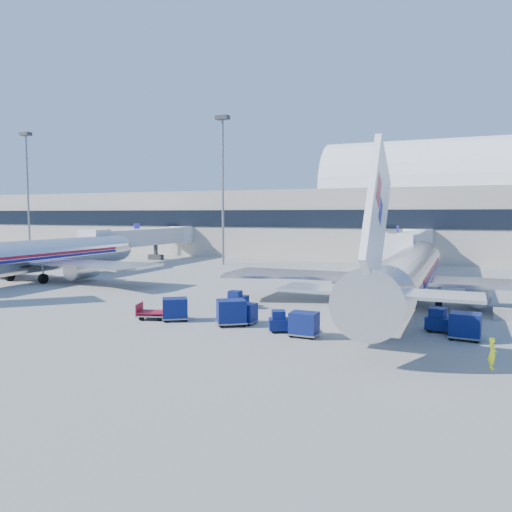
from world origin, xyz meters
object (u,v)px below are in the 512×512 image
at_px(jetbridge_mid, 148,237).
at_px(cart_train_c, 175,309).
at_px(cart_train_b, 231,312).
at_px(mast_west, 223,168).
at_px(jetbridge_near, 410,243).
at_px(airliner_main, 407,273).
at_px(airliner_mid, 32,256).
at_px(mast_far_west, 27,176).
at_px(ramp_worker, 492,353).
at_px(tug_lead, 284,322).
at_px(cart_solo_near, 304,324).
at_px(cart_train_a, 244,313).
at_px(cart_solo_far, 465,325).
at_px(cart_open_red, 154,314).
at_px(tug_right, 444,322).
at_px(tug_left, 237,300).

distance_m(jetbridge_mid, cart_train_c, 48.31).
bearing_deg(cart_train_b, mast_west, 82.95).
bearing_deg(jetbridge_near, airliner_main, -84.78).
xyz_separation_m(airliner_mid, mast_far_west, (-28.00, 25.49, 11.87)).
distance_m(jetbridge_mid, ramp_worker, 65.53).
relative_size(tug_lead, cart_solo_near, 1.36).
xyz_separation_m(jetbridge_mid, cart_train_a, (34.41, -37.30, -3.14)).
height_order(jetbridge_mid, cart_solo_far, jetbridge_mid).
bearing_deg(tug_lead, jetbridge_mid, 109.16).
distance_m(jetbridge_mid, cart_open_red, 47.54).
height_order(jetbridge_mid, cart_train_b, jetbridge_mid).
distance_m(tug_right, cart_train_a, 13.57).
bearing_deg(tug_left, jetbridge_near, -18.31).
relative_size(mast_west, tug_left, 9.96).
xyz_separation_m(cart_train_a, cart_open_red, (-6.86, -1.28, -0.37)).
bearing_deg(airliner_mid, cart_solo_far, -11.87).
distance_m(cart_solo_far, cart_open_red, 21.57).
distance_m(tug_lead, tug_left, 9.31).
relative_size(cart_train_a, ramp_worker, 1.08).
bearing_deg(jetbridge_near, tug_lead, -96.14).
bearing_deg(airliner_mid, cart_train_a, -18.96).
relative_size(cart_open_red, ramp_worker, 1.57).
xyz_separation_m(airliner_mid, mast_west, (12.00, 25.49, 11.87)).
bearing_deg(mast_far_west, tug_left, -28.66).
xyz_separation_m(airliner_main, mast_far_west, (-70.00, 25.49, 11.87)).
relative_size(cart_train_a, cart_solo_near, 0.96).
height_order(cart_solo_far, cart_open_red, cart_solo_far).
relative_size(tug_lead, cart_open_red, 0.97).
height_order(airliner_main, mast_far_west, mast_far_west).
relative_size(tug_left, cart_train_c, 0.96).
bearing_deg(mast_west, cart_train_b, -62.59).
relative_size(airliner_main, airliner_mid, 1.00).
xyz_separation_m(airliner_mid, cart_solo_far, (46.57, -9.79, -2.02)).
xyz_separation_m(airliner_mid, jetbridge_mid, (-2.40, 26.30, 1.00)).
height_order(jetbridge_mid, tug_left, jetbridge_mid).
distance_m(tug_left, ramp_worker, 21.45).
bearing_deg(airliner_main, cart_solo_near, -110.67).
bearing_deg(jetbridge_mid, ramp_worker, -39.84).
bearing_deg(cart_solo_far, tug_left, 171.52).
xyz_separation_m(cart_open_red, ramp_worker, (22.72, -3.35, 0.39)).
relative_size(mast_west, ramp_worker, 13.92).
bearing_deg(cart_solo_near, tug_right, 30.80).
distance_m(airliner_main, tug_left, 14.43).
relative_size(cart_solo_far, ramp_worker, 1.26).
height_order(airliner_main, cart_solo_near, airliner_main).
distance_m(airliner_mid, cart_solo_far, 47.63).
bearing_deg(cart_train_c, cart_solo_far, -27.32).
bearing_deg(jetbridge_near, cart_open_red, -110.54).
bearing_deg(jetbridge_mid, cart_solo_far, -36.39).
distance_m(mast_far_west, tug_lead, 75.16).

